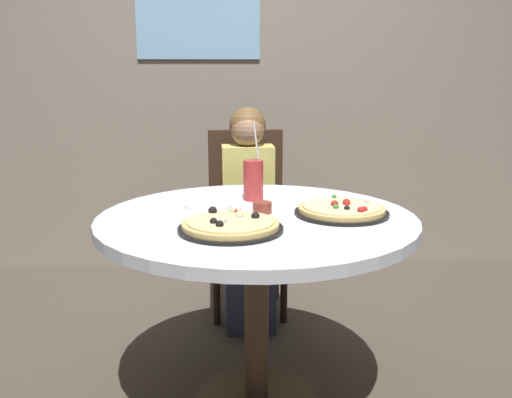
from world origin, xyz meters
name	(u,v)px	position (x,y,z in m)	size (l,w,h in m)	color
wall_with_window	(242,39)	(0.00, 1.70, 1.45)	(5.20, 0.14, 2.90)	gray
dining_table	(257,244)	(0.00, 0.00, 0.64)	(1.14, 1.14, 0.75)	silver
chair_wooden	(247,210)	(0.00, 0.98, 0.53)	(0.41, 0.41, 0.95)	#382619
diner_child	(249,228)	(0.00, 0.79, 0.48)	(0.27, 0.42, 1.08)	#3F4766
pizza_veggie	(230,226)	(-0.09, -0.19, 0.77)	(0.34, 0.34, 0.05)	black
pizza_cheese	(342,210)	(0.31, 0.00, 0.77)	(0.34, 0.34, 0.05)	black
soda_cup	(254,180)	(0.00, 0.26, 0.83)	(0.08, 0.08, 0.31)	#B73333
sauce_bowl	(262,208)	(0.02, 0.04, 0.77)	(0.07, 0.07, 0.04)	brown
plate_small	(208,205)	(-0.18, 0.15, 0.76)	(0.18, 0.18, 0.01)	white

